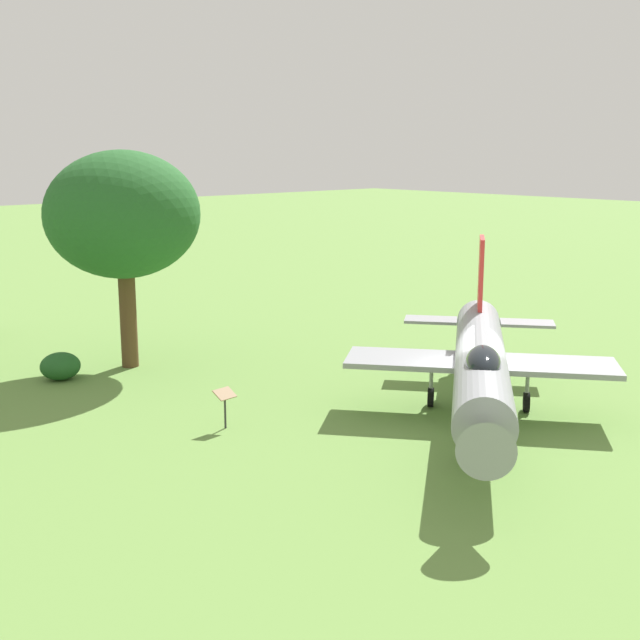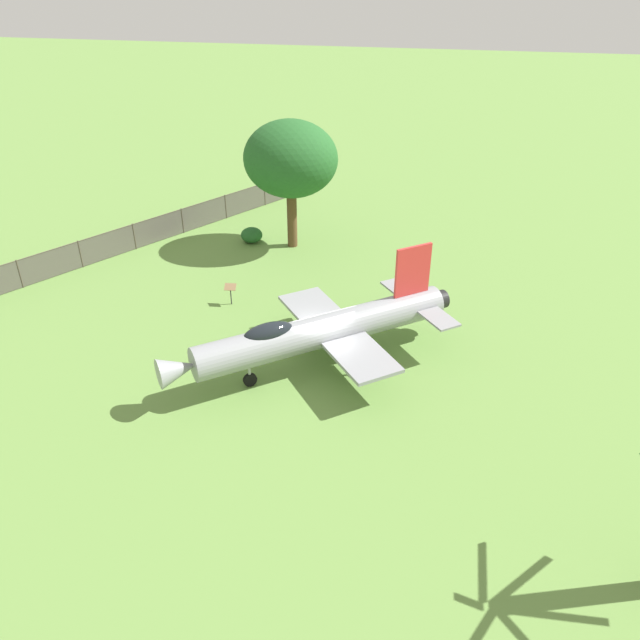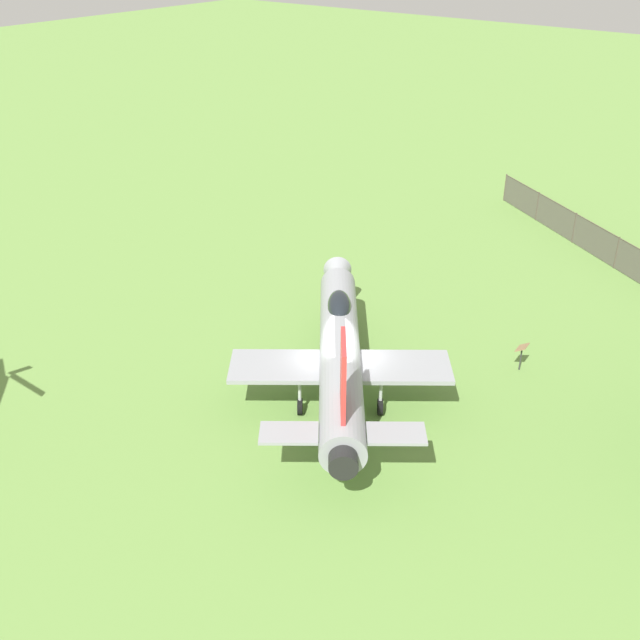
# 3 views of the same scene
# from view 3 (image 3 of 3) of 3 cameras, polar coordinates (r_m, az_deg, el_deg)

# --- Properties ---
(ground_plane) EXTENTS (200.00, 200.00, 0.00)m
(ground_plane) POSITION_cam_3_polar(r_m,az_deg,el_deg) (28.66, 1.46, -5.61)
(ground_plane) COLOR #668E42
(display_jet) EXTENTS (12.07, 10.29, 4.90)m
(display_jet) POSITION_cam_3_polar(r_m,az_deg,el_deg) (27.97, 1.49, -2.08)
(display_jet) COLOR gray
(display_jet) RESTS_ON ground_plane
(info_plaque) EXTENTS (0.64, 0.45, 1.14)m
(info_plaque) POSITION_cam_3_polar(r_m,az_deg,el_deg) (30.72, 14.78, -2.24)
(info_plaque) COLOR #333333
(info_plaque) RESTS_ON ground_plane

